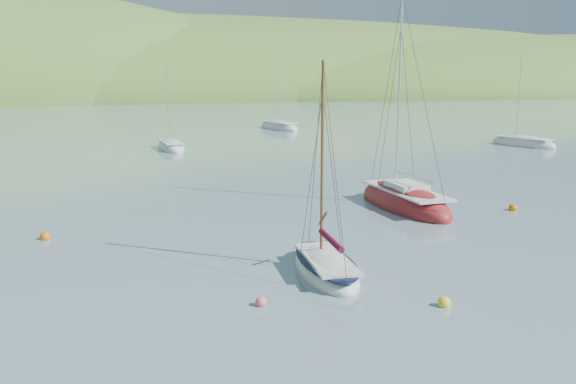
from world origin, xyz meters
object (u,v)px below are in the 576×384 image
object	(u,v)px
distant_sloop_a	(171,148)
distant_sloop_d	(523,144)
sloop_red	(404,203)
distant_sloop_b	(279,128)
daysailer_white	(326,268)

from	to	relation	value
distant_sloop_a	distant_sloop_d	xyz separation A→B (m)	(34.42, -6.88, 0.01)
sloop_red	distant_sloop_d	bearing A→B (deg)	39.87
distant_sloop_b	distant_sloop_a	bearing A→B (deg)	-149.86
daysailer_white	distant_sloop_b	distance (m)	57.28
sloop_red	distant_sloop_b	size ratio (longest dim) A/B	1.18
distant_sloop_a	distant_sloop_d	world-z (taller)	distant_sloop_d
daysailer_white	distant_sloop_d	distance (m)	45.86
sloop_red	distant_sloop_a	world-z (taller)	sloop_red
distant_sloop_a	distant_sloop_d	distance (m)	35.10
daysailer_white	distant_sloop_d	xyz separation A→B (m)	(32.22, 32.63, -0.03)
daysailer_white	distant_sloop_b	world-z (taller)	distant_sloop_b
daysailer_white	sloop_red	world-z (taller)	sloop_red
distant_sloop_a	distant_sloop_b	size ratio (longest dim) A/B	0.85
daysailer_white	distant_sloop_a	xyz separation A→B (m)	(-2.20, 39.52, -0.04)
sloop_red	distant_sloop_d	distance (m)	33.07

